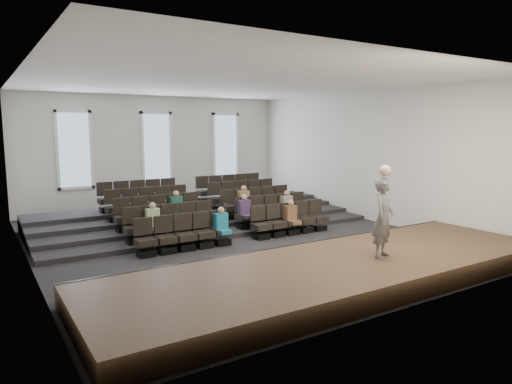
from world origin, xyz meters
The scene contains 14 objects.
ground centered at (0.00, 0.00, 0.00)m, with size 14.00×14.00×0.00m, color black.
ceiling centered at (0.00, 0.00, 5.01)m, with size 12.00×14.00×0.02m, color white.
wall_back centered at (0.00, 7.02, 2.50)m, with size 12.00×0.04×5.00m, color silver.
wall_front centered at (0.00, -7.02, 2.50)m, with size 12.00×0.04×5.00m, color silver.
wall_left centered at (-6.02, 0.00, 2.50)m, with size 0.04×14.00×5.00m, color silver.
wall_right centered at (6.02, 0.00, 2.50)m, with size 0.04×14.00×5.00m, color silver.
stage centered at (0.00, -5.10, 0.25)m, with size 11.80×3.60×0.50m, color #3E2E1A.
stage_lip centered at (0.00, -3.33, 0.25)m, with size 11.80×0.06×0.52m, color black.
risers centered at (0.00, 3.17, 0.20)m, with size 11.80×4.80×0.60m.
seating_rows centered at (0.00, 1.54, 0.68)m, with size 6.80×4.70×1.67m.
windows centered at (0.00, 6.95, 2.70)m, with size 8.44×0.10×3.24m.
audience centered at (0.28, 0.45, 0.83)m, with size 5.45×2.64×1.10m.
speaker centered at (1.12, -5.37, 1.46)m, with size 0.70×0.46×1.91m, color #5B5856.
mic_stand centered at (2.31, -4.31, 0.95)m, with size 0.26×0.26×1.53m.
Camera 1 is at (-7.11, -12.79, 3.56)m, focal length 32.00 mm.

